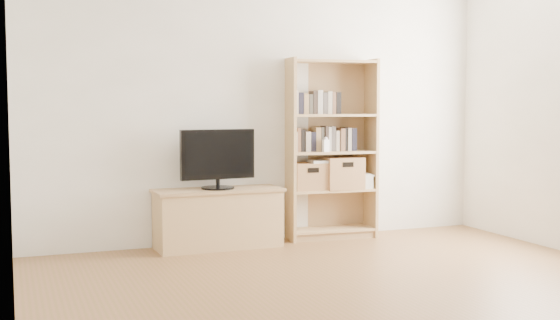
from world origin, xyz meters
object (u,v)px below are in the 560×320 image
tv_stand (218,220)px  laptop (325,161)px  baby_monitor (326,146)px  bookshelf (331,149)px  basket_right (342,173)px  television (218,159)px  basket_left (309,176)px

tv_stand → laptop: bearing=0.8°
baby_monitor → laptop: 0.17m
bookshelf → basket_right: bearing=-2.6°
television → laptop: (1.07, 0.04, -0.05)m
laptop → television: bearing=-174.0°
tv_stand → baby_monitor: (1.04, -0.03, 0.64)m
television → basket_right: (1.25, 0.04, -0.17)m
bookshelf → tv_stand: bearing=-173.5°
tv_stand → basket_left: basket_left is taller
tv_stand → bookshelf: 1.29m
television → laptop: television is taller
tv_stand → television: size_ratio=1.61×
tv_stand → television: television is taller
bookshelf → baby_monitor: size_ratio=14.97×
baby_monitor → basket_left: baby_monitor is taller
basket_left → bookshelf: bearing=2.3°
baby_monitor → laptop: bearing=57.4°
tv_stand → bookshelf: (1.14, 0.05, 0.60)m
baby_monitor → bookshelf: bearing=30.7°
television → laptop: size_ratio=2.20×
bookshelf → baby_monitor: bearing=-135.0°
baby_monitor → basket_left: (-0.13, 0.10, -0.29)m
television → basket_right: television is taller
bookshelf → laptop: 0.13m
bookshelf → basket_left: bookshelf is taller
laptop → basket_left: bearing=175.5°
basket_left → laptop: (0.16, -0.02, 0.14)m
television → laptop: bearing=-2.2°
bookshelf → laptop: (-0.07, -0.01, -0.11)m
television → basket_left: bearing=-0.4°
basket_left → basket_right: (0.33, -0.02, 0.02)m
bookshelf → baby_monitor: (-0.10, -0.09, 0.04)m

